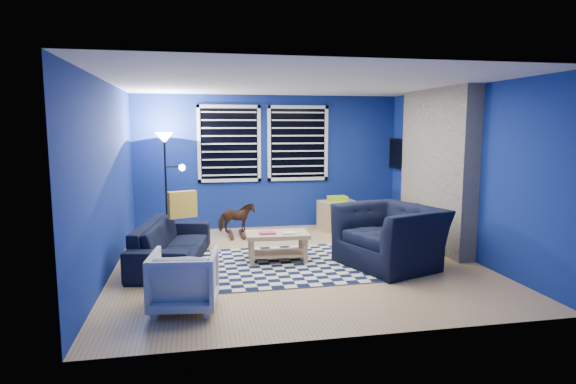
% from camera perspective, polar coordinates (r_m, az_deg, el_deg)
% --- Properties ---
extents(floor, '(5.00, 5.00, 0.00)m').
position_cam_1_polar(floor, '(6.92, 1.02, -8.31)').
color(floor, tan).
rests_on(floor, ground).
extents(ceiling, '(5.00, 5.00, 0.00)m').
position_cam_1_polar(ceiling, '(6.68, 1.08, 12.78)').
color(ceiling, white).
rests_on(ceiling, wall_back).
extents(wall_back, '(5.00, 0.00, 5.00)m').
position_cam_1_polar(wall_back, '(9.13, -2.24, 3.58)').
color(wall_back, navy).
rests_on(wall_back, floor).
extents(wall_left, '(0.00, 5.00, 5.00)m').
position_cam_1_polar(wall_left, '(6.63, -20.59, 1.50)').
color(wall_left, navy).
rests_on(wall_left, floor).
extents(wall_right, '(0.00, 5.00, 5.00)m').
position_cam_1_polar(wall_right, '(7.61, 19.80, 2.28)').
color(wall_right, navy).
rests_on(wall_right, floor).
extents(fireplace, '(0.65, 2.00, 2.50)m').
position_cam_1_polar(fireplace, '(7.98, 17.08, 2.25)').
color(fireplace, gray).
rests_on(fireplace, floor).
extents(window_left, '(1.17, 0.06, 1.42)m').
position_cam_1_polar(window_left, '(8.99, -6.97, 5.70)').
color(window_left, black).
rests_on(window_left, wall_back).
extents(window_right, '(1.17, 0.06, 1.42)m').
position_cam_1_polar(window_right, '(9.18, 1.19, 5.79)').
color(window_right, black).
rests_on(window_right, wall_back).
extents(tv, '(0.07, 1.00, 0.58)m').
position_cam_1_polar(tv, '(9.34, 13.27, 4.39)').
color(tv, black).
rests_on(tv, wall_right).
extents(rug, '(2.53, 2.04, 0.02)m').
position_cam_1_polar(rug, '(6.80, 0.55, -8.54)').
color(rug, black).
rests_on(rug, floor).
extents(sofa, '(2.14, 1.12, 0.59)m').
position_cam_1_polar(sofa, '(6.97, -13.59, -5.89)').
color(sofa, black).
rests_on(sofa, floor).
extents(armchair_big, '(1.59, 1.49, 0.83)m').
position_cam_1_polar(armchair_big, '(6.79, 12.00, -5.17)').
color(armchair_big, black).
rests_on(armchair_big, floor).
extents(armchair_bent, '(0.76, 0.78, 0.63)m').
position_cam_1_polar(armchair_bent, '(5.24, -12.22, -10.18)').
color(armchair_bent, gray).
rests_on(armchair_bent, floor).
extents(rocking_horse, '(0.39, 0.66, 0.52)m').
position_cam_1_polar(rocking_horse, '(8.46, -6.13, -3.08)').
color(rocking_horse, '#4D2F18').
rests_on(rocking_horse, floor).
extents(coffee_table, '(0.91, 0.56, 0.44)m').
position_cam_1_polar(coffee_table, '(6.88, -1.29, -5.78)').
color(coffee_table, tan).
rests_on(coffee_table, rug).
extents(cabinet, '(0.70, 0.51, 0.64)m').
position_cam_1_polar(cabinet, '(9.00, 5.86, -2.72)').
color(cabinet, tan).
rests_on(cabinet, floor).
extents(floor_lamp, '(0.49, 0.30, 1.81)m').
position_cam_1_polar(floor_lamp, '(8.55, -14.27, 4.62)').
color(floor_lamp, black).
rests_on(floor_lamp, floor).
extents(throw_pillow, '(0.43, 0.26, 0.39)m').
position_cam_1_polar(throw_pillow, '(7.18, -12.42, -1.45)').
color(throw_pillow, gold).
rests_on(throw_pillow, sofa).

